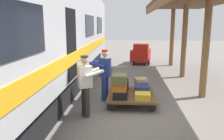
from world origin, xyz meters
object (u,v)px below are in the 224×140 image
Objects in this scene: train_car at (20,41)px; luggage_cart at (131,95)px; suitcase_black_hardshell at (120,94)px; suitcase_navy_fabric at (142,89)px; suitcase_maroon_trunk at (121,85)px; suitcase_red_plastic at (121,91)px; suitcase_gray_aluminum at (141,87)px; suitcase_orange_carryall at (119,86)px; porter_by_door at (86,84)px; suitcase_slate_roller at (122,78)px; baggage_tug at (141,54)px; suitcase_yellow_case at (143,95)px; suitcase_olive_duffel at (119,79)px; porter_in_overalls at (104,73)px; suitcase_tan_vintage at (141,81)px.

train_car is 3.74m from luggage_cart.
suitcase_navy_fabric reaches higher than suitcase_black_hardshell.
suitcase_maroon_trunk is at bearing -90.00° from suitcase_black_hardshell.
suitcase_red_plastic is 0.83m from suitcase_gray_aluminum.
suitcase_gray_aluminum is 1.24m from suitcase_orange_carryall.
suitcase_slate_roller is at bearing -119.59° from porter_by_door.
suitcase_maroon_trunk is 0.31× the size of porter_by_door.
luggage_cart is 2.81× the size of suitcase_navy_fabric.
suitcase_black_hardshell is 0.29× the size of baggage_tug.
suitcase_navy_fabric is (-3.54, -0.74, -1.59)m from train_car.
suitcase_black_hardshell is at bearing 55.49° from suitcase_gray_aluminum.
baggage_tug reaches higher than luggage_cart.
suitcase_yellow_case is at bearing -180.00° from suitcase_black_hardshell.
luggage_cart is 0.94× the size of baggage_tug.
suitcase_gray_aluminum is 0.88× the size of suitcase_slate_roller.
suitcase_olive_duffel is at bearing 86.90° from suitcase_red_plastic.
suitcase_gray_aluminum is (-0.67, 0.00, -0.06)m from suitcase_maroon_trunk.
suitcase_navy_fabric reaches higher than suitcase_gray_aluminum.
suitcase_navy_fabric is at bearing -90.00° from suitcase_yellow_case.
baggage_tug reaches higher than suitcase_gray_aluminum.
porter_in_overalls reaches higher than suitcase_gray_aluminum.
suitcase_maroon_trunk is at bearing -55.49° from luggage_cart.
suitcase_red_plastic is 1.07× the size of suitcase_gray_aluminum.
suitcase_tan_vintage reaches higher than suitcase_yellow_case.
suitcase_tan_vintage is at bearing -123.62° from suitcase_olive_duffel.
suitcase_slate_roller is at bearing -156.41° from train_car.
suitcase_olive_duffel is at bearing -175.69° from train_car.
suitcase_olive_duffel reaches higher than suitcase_yellow_case.
suitcase_red_plastic is (0.67, -0.49, -0.01)m from suitcase_yellow_case.
baggage_tug is at bearing -102.31° from porter_by_door.
suitcase_orange_carryall is (0.37, 0.49, 0.41)m from luggage_cart.
suitcase_red_plastic is at bearing 87.43° from suitcase_slate_roller.
luggage_cart is 0.92m from suitcase_olive_duffel.
suitcase_navy_fabric is (-0.67, -0.49, 0.02)m from suitcase_black_hardshell.
train_car is 34.75× the size of suitcase_maroon_trunk.
porter_in_overalls is at bearing 78.03° from baggage_tug.
train_car is 4.10m from suitcase_gray_aluminum.
suitcase_orange_carryall reaches higher than suitcase_gray_aluminum.
suitcase_slate_roller reaches higher than suitcase_maroon_trunk.
suitcase_slate_roller is (-0.06, -1.01, 0.00)m from suitcase_orange_carryall.
suitcase_tan_vintage is at bearing -160.36° from train_car.
suitcase_navy_fabric is at bearing -144.40° from porter_by_door.
suitcase_gray_aluminum is at bearing -143.97° from suitcase_red_plastic.
suitcase_maroon_trunk is 0.75m from porter_in_overalls.
suitcase_orange_carryall is 1.24m from suitcase_tan_vintage.
train_car is at bearing -11.52° from porter_by_door.
porter_in_overalls is (0.90, -0.29, 0.64)m from luggage_cart.
suitcase_navy_fabric is at bearing 87.51° from baggage_tug.
suitcase_olive_duffel reaches higher than suitcase_slate_roller.
baggage_tug is (-1.00, -8.17, 0.18)m from suitcase_black_hardshell.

